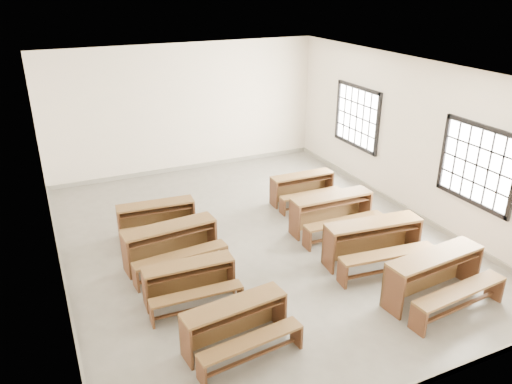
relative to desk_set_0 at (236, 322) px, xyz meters
name	(u,v)px	position (x,y,z in m)	size (l,w,h in m)	color
room	(261,131)	(1.58, 2.59, 1.76)	(8.50, 8.50, 3.20)	slate
desk_set_0	(236,322)	(0.00, 0.00, 0.00)	(1.54, 0.91, 0.66)	brown
desk_set_1	(190,279)	(-0.24, 1.28, -0.02)	(1.43, 0.79, 0.63)	brown
desk_set_2	(171,242)	(-0.20, 2.42, 0.04)	(1.68, 0.97, 0.73)	brown
desk_set_3	(157,217)	(-0.17, 3.58, 0.00)	(1.52, 0.88, 0.66)	brown
desk_set_4	(436,274)	(3.21, -0.28, 0.06)	(1.77, 1.03, 0.76)	brown
desk_set_5	(374,240)	(3.01, 1.00, 0.07)	(1.80, 1.07, 0.77)	brown
desk_set_6	(332,211)	(3.01, 2.33, 0.05)	(1.67, 0.89, 0.74)	brown
desk_set_7	(303,186)	(3.17, 3.76, -0.01)	(1.44, 0.77, 0.64)	brown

